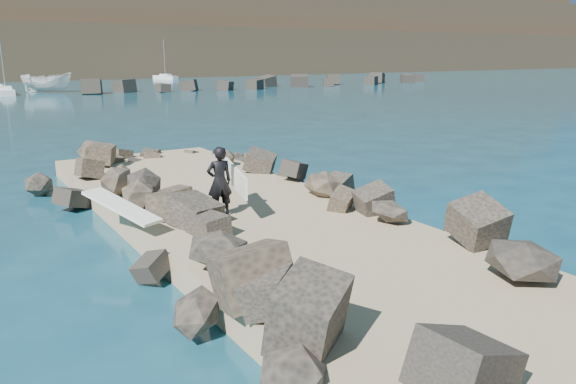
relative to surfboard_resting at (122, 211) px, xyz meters
The scene contains 10 objects.
ground 3.62m from the surfboard_resting, 18.17° to the right, with size 800.00×800.00×0.00m, color #0F384C.
jetty 4.57m from the surfboard_resting, 43.10° to the right, with size 6.00×26.00×0.60m, color #8C7759.
riprap_left 2.66m from the surfboard_resting, 81.35° to the right, with size 2.60×22.00×1.00m, color black.
riprap_right 6.73m from the surfboard_resting, 22.62° to the right, with size 2.60×22.00×1.00m, color black.
breakwater_secondary 66.13m from the surfboard_resting, 54.62° to the left, with size 52.00×4.00×1.20m, color black.
surfboard_resting is the anchor object (origin of this frame).
boat_imported 61.12m from the surfboard_resting, 81.89° to the left, with size 2.24×5.96×2.30m, color silver.
surfer_with_board 2.55m from the surfboard_resting, ahead, with size 1.09×2.17×1.78m.
sailboat_f 90.51m from the surfboard_resting, 69.07° to the left, with size 2.87×5.79×6.99m.
sailboat_b 58.96m from the surfboard_resting, 86.19° to the left, with size 1.74×6.67×8.03m.
Camera 1 is at (-6.74, -11.66, 4.64)m, focal length 35.00 mm.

